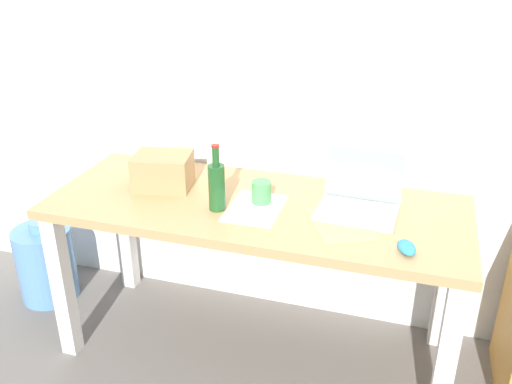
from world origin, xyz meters
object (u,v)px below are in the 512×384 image
object	(u,v)px
beer_bottle	(217,185)
computer_mouse	(407,248)
coffee_mug	(261,192)
desk	(256,225)
laptop_right	(359,199)
water_cooler_jug	(46,263)
cardboard_box	(163,171)

from	to	relation	value
beer_bottle	computer_mouse	xyz separation A→B (m)	(0.75, -0.12, -0.09)
beer_bottle	computer_mouse	bearing A→B (deg)	-8.82
computer_mouse	coffee_mug	bearing A→B (deg)	140.92
desk	laptop_right	distance (m)	0.44
computer_mouse	water_cooler_jug	size ratio (longest dim) A/B	0.23
computer_mouse	cardboard_box	xyz separation A→B (m)	(-1.05, 0.25, 0.06)
desk	coffee_mug	bearing A→B (deg)	24.83
cardboard_box	water_cooler_jug	distance (m)	0.95
desk	water_cooler_jug	world-z (taller)	desk
computer_mouse	water_cooler_jug	distance (m)	1.88
water_cooler_jug	cardboard_box	bearing A→B (deg)	-1.85
coffee_mug	water_cooler_jug	world-z (taller)	coffee_mug
cardboard_box	computer_mouse	bearing A→B (deg)	-13.52
desk	coffee_mug	distance (m)	0.15
desk	beer_bottle	size ratio (longest dim) A/B	6.28
desk	computer_mouse	bearing A→B (deg)	-19.12
computer_mouse	cardboard_box	bearing A→B (deg)	147.89
cardboard_box	laptop_right	bearing A→B (deg)	1.04
coffee_mug	water_cooler_jug	bearing A→B (deg)	177.42
beer_bottle	water_cooler_jug	bearing A→B (deg)	171.17
computer_mouse	desk	bearing A→B (deg)	142.29
laptop_right	beer_bottle	distance (m)	0.57
desk	cardboard_box	bearing A→B (deg)	174.87
computer_mouse	cardboard_box	world-z (taller)	cardboard_box
cardboard_box	water_cooler_jug	bearing A→B (deg)	178.15
desk	computer_mouse	xyz separation A→B (m)	(0.61, -0.21, 0.12)
desk	laptop_right	world-z (taller)	laptop_right
beer_bottle	cardboard_box	bearing A→B (deg)	155.67
cardboard_box	coffee_mug	bearing A→B (deg)	-3.75
laptop_right	water_cooler_jug	size ratio (longest dim) A/B	0.72
beer_bottle	cardboard_box	world-z (taller)	beer_bottle
laptop_right	computer_mouse	bearing A→B (deg)	-52.80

